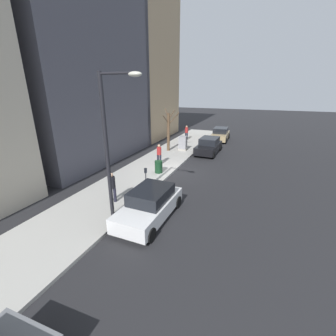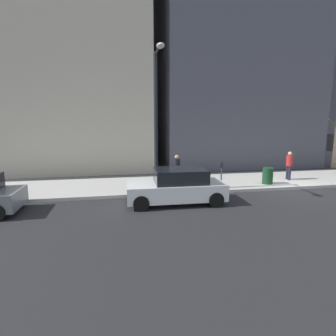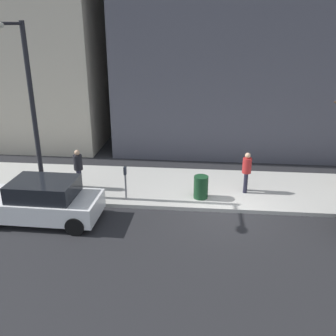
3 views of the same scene
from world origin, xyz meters
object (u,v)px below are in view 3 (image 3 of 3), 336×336
object	(u,v)px
parking_meter	(125,180)
pedestrian_far_corner	(78,167)
pedestrian_midblock	(247,170)
trash_bin	(201,187)
streetlamp	(28,100)
parked_car_white	(41,201)

from	to	relation	value
parking_meter	pedestrian_far_corner	bearing A→B (deg)	66.91
pedestrian_midblock	trash_bin	bearing A→B (deg)	121.03
pedestrian_far_corner	trash_bin	bearing A→B (deg)	-102.97
streetlamp	trash_bin	size ratio (longest dim) A/B	7.22
trash_bin	pedestrian_far_corner	world-z (taller)	pedestrian_far_corner
trash_bin	pedestrian_far_corner	size ratio (longest dim) A/B	0.54
parking_meter	trash_bin	size ratio (longest dim) A/B	1.50
parked_car_white	streetlamp	size ratio (longest dim) A/B	0.65
parked_car_white	pedestrian_far_corner	xyz separation A→B (m)	(2.52, -0.54, 0.35)
streetlamp	pedestrian_midblock	size ratio (longest dim) A/B	3.92
parked_car_white	parking_meter	xyz separation A→B (m)	(1.61, -2.68, 0.24)
parking_meter	parked_car_white	bearing A→B (deg)	120.99
parked_car_white	streetlamp	distance (m)	3.65
parking_meter	pedestrian_far_corner	xyz separation A→B (m)	(0.91, 2.14, 0.11)
pedestrian_far_corner	streetlamp	bearing A→B (deg)	123.85
parked_car_white	pedestrian_far_corner	bearing A→B (deg)	-11.00
trash_bin	pedestrian_midblock	bearing A→B (deg)	-67.04
trash_bin	pedestrian_midblock	size ratio (longest dim) A/B	0.54
streetlamp	parked_car_white	bearing A→B (deg)	-154.93
streetlamp	parking_meter	bearing A→B (deg)	-87.15
streetlamp	pedestrian_far_corner	bearing A→B (deg)	-48.43
pedestrian_midblock	pedestrian_far_corner	distance (m)	6.82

